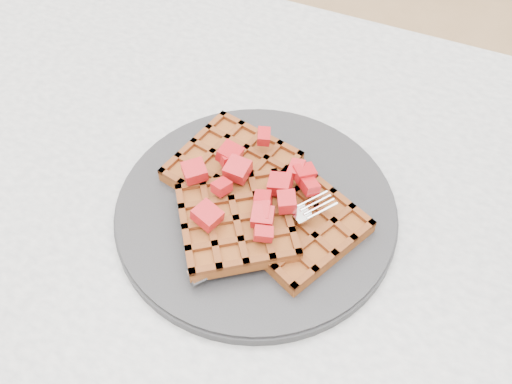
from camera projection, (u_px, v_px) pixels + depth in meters
table at (297, 281)px, 0.71m from camera, size 1.20×0.80×0.75m
plate at (256, 210)px, 0.63m from camera, size 0.31×0.31×0.02m
waffles at (255, 202)px, 0.61m from camera, size 0.24×0.22×0.03m
strawberry_pile at (256, 184)px, 0.60m from camera, size 0.15×0.15×0.02m
fork at (274, 238)px, 0.59m from camera, size 0.12×0.16×0.02m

